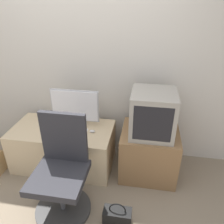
# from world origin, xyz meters

# --- Properties ---
(ground_plane) EXTENTS (12.00, 12.00, 0.00)m
(ground_plane) POSITION_xyz_m (0.00, 0.00, 0.00)
(ground_plane) COLOR #7F705B
(wall_back) EXTENTS (4.40, 0.05, 2.60)m
(wall_back) POSITION_xyz_m (0.00, 1.32, 1.30)
(wall_back) COLOR beige
(wall_back) RESTS_ON ground_plane
(desk) EXTENTS (1.24, 0.65, 0.54)m
(desk) POSITION_xyz_m (-0.21, 0.88, 0.27)
(desk) COLOR #CCB289
(desk) RESTS_ON ground_plane
(side_stand) EXTENTS (0.66, 0.60, 0.60)m
(side_stand) POSITION_xyz_m (0.87, 0.91, 0.30)
(side_stand) COLOR olive
(side_stand) RESTS_ON ground_plane
(main_monitor) EXTENTS (0.59, 0.23, 0.48)m
(main_monitor) POSITION_xyz_m (-0.05, 0.98, 0.78)
(main_monitor) COLOR #B2B2B7
(main_monitor) RESTS_ON desk
(keyboard) EXTENTS (0.35, 0.13, 0.01)m
(keyboard) POSITION_xyz_m (-0.05, 0.84, 0.55)
(keyboard) COLOR white
(keyboard) RESTS_ON desk
(mouse) EXTENTS (0.07, 0.03, 0.03)m
(mouse) POSITION_xyz_m (0.19, 0.85, 0.56)
(mouse) COLOR silver
(mouse) RESTS_ON desk
(crt_tv) EXTENTS (0.48, 0.49, 0.50)m
(crt_tv) POSITION_xyz_m (0.87, 0.88, 0.85)
(crt_tv) COLOR gray
(crt_tv) RESTS_ON side_stand
(office_chair) EXTENTS (0.57, 0.57, 1.03)m
(office_chair) POSITION_xyz_m (0.03, 0.24, 0.44)
(office_chair) COLOR #333333
(office_chair) RESTS_ON ground_plane
(handbag) EXTENTS (0.27, 0.13, 0.30)m
(handbag) POSITION_xyz_m (0.61, 0.10, 0.11)
(handbag) COLOR black
(handbag) RESTS_ON ground_plane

